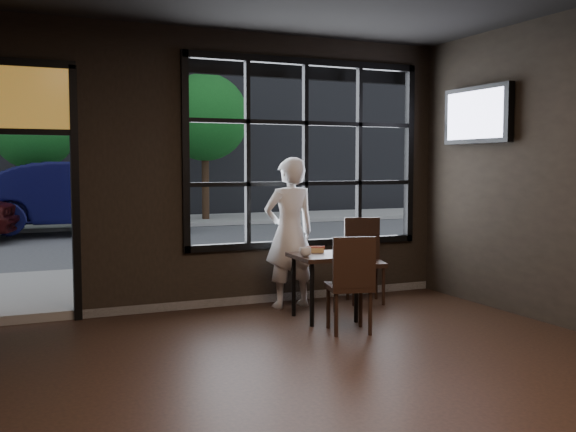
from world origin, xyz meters
name	(u,v)px	position (x,y,z in m)	size (l,w,h in m)	color
floor	(363,407)	(0.00, 0.00, -0.01)	(6.00, 7.00, 0.02)	black
window_frame	(305,153)	(1.20, 3.50, 1.80)	(3.06, 0.12, 2.28)	black
stained_transom	(11,97)	(-2.10, 3.50, 2.35)	(1.20, 0.06, 0.70)	orange
street_asphalt	(57,207)	(0.00, 24.00, -0.02)	(60.00, 41.00, 0.04)	#545456
building_across	(54,8)	(0.00, 23.00, 7.50)	(28.00, 12.00, 15.00)	#5B5956
cafe_table	(324,287)	(0.94, 2.44, 0.35)	(0.65, 0.65, 0.71)	black
chair_near	(349,283)	(0.91, 1.86, 0.49)	(0.42, 0.42, 0.97)	black
chair_window	(366,261)	(1.79, 3.04, 0.51)	(0.44, 0.44, 1.01)	black
man	(290,233)	(0.85, 3.18, 0.87)	(0.64, 0.42, 1.75)	white
hotdog	(316,250)	(0.91, 2.62, 0.73)	(0.20, 0.08, 0.06)	tan
cup	(305,252)	(0.68, 2.38, 0.75)	(0.12, 0.12, 0.10)	silver
tv	(477,115)	(2.93, 2.44, 2.24)	(0.13, 1.14, 0.67)	black
navy_car	(76,196)	(-0.49, 12.66, 0.91)	(1.72, 4.94, 1.63)	black
tree_left	(34,128)	(-1.28, 14.61, 2.59)	(2.16, 2.16, 3.68)	#332114
tree_right	(205,118)	(3.30, 14.69, 2.99)	(2.49, 2.49, 4.25)	#332114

